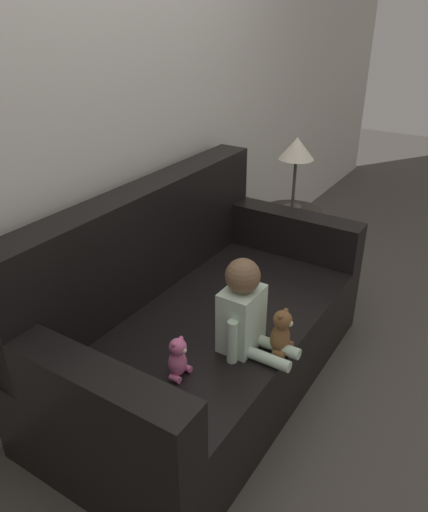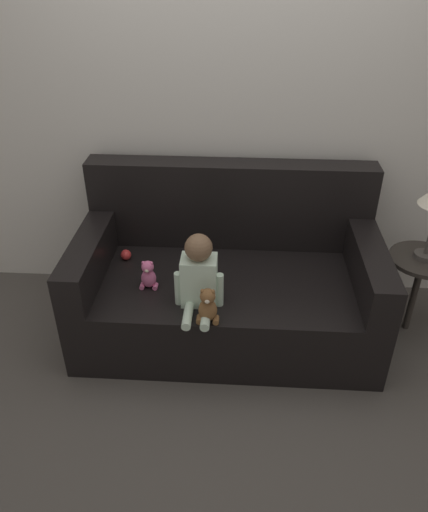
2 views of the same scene
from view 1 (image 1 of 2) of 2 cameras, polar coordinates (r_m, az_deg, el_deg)
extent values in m
plane|color=#4C4742|center=(2.67, -0.65, -13.87)|extent=(12.00, 12.00, 0.00)
cube|color=silver|center=(2.41, -12.46, 15.69)|extent=(8.00, 0.05, 2.60)
cube|color=black|center=(2.54, -0.67, -10.33)|extent=(1.77, 0.95, 0.42)
cube|color=black|center=(2.48, -8.16, 1.65)|extent=(1.77, 0.18, 0.56)
cube|color=black|center=(1.86, -14.82, -14.63)|extent=(0.16, 0.95, 0.25)
cube|color=black|center=(2.98, 7.76, 2.94)|extent=(0.16, 0.95, 0.25)
cube|color=silver|center=(2.13, 3.15, -7.14)|extent=(0.19, 0.14, 0.28)
sphere|color=brown|center=(2.02, 3.30, -2.29)|extent=(0.15, 0.15, 0.15)
cylinder|color=silver|center=(2.10, 6.34, -11.68)|extent=(0.05, 0.18, 0.05)
cylinder|color=silver|center=(2.17, 7.49, -10.32)|extent=(0.05, 0.18, 0.05)
cylinder|color=silver|center=(2.07, 2.11, -9.76)|extent=(0.04, 0.04, 0.20)
cylinder|color=silver|center=(2.22, 5.02, -6.83)|extent=(0.04, 0.04, 0.20)
ellipsoid|color=brown|center=(2.16, 7.55, -9.26)|extent=(0.10, 0.08, 0.13)
sphere|color=brown|center=(2.10, 7.85, -7.23)|extent=(0.08, 0.08, 0.08)
sphere|color=brown|center=(2.06, 7.59, -6.89)|extent=(0.02, 0.02, 0.02)
sphere|color=brown|center=(2.10, 8.21, -6.20)|extent=(0.02, 0.02, 0.02)
sphere|color=beige|center=(2.09, 8.65, -7.62)|extent=(0.03, 0.03, 0.03)
cylinder|color=brown|center=(2.15, 7.39, -11.06)|extent=(0.03, 0.05, 0.03)
cylinder|color=brown|center=(2.21, 8.38, -9.86)|extent=(0.03, 0.05, 0.03)
ellipsoid|color=#DB6699|center=(2.03, -4.20, -12.12)|extent=(0.09, 0.07, 0.12)
sphere|color=#DB6699|center=(1.97, -4.16, -10.32)|extent=(0.07, 0.07, 0.07)
sphere|color=#DB6699|center=(1.94, -4.59, -10.05)|extent=(0.02, 0.02, 0.02)
sphere|color=#DB6699|center=(1.97, -3.79, -9.38)|extent=(0.02, 0.02, 0.02)
sphere|color=beige|center=(1.96, -3.48, -10.72)|extent=(0.02, 0.02, 0.02)
cylinder|color=#DB6699|center=(2.03, -4.45, -13.79)|extent=(0.03, 0.05, 0.03)
cylinder|color=#DB6699|center=(2.07, -3.18, -12.65)|extent=(0.03, 0.05, 0.03)
sphere|color=red|center=(2.09, -13.82, -12.59)|extent=(0.06, 0.06, 0.06)
cylinder|color=#332D28|center=(3.31, 8.89, 4.97)|extent=(0.40, 0.40, 0.02)
cylinder|color=#332D28|center=(3.42, 8.58, 0.85)|extent=(0.04, 0.04, 0.51)
cylinder|color=#4C4742|center=(3.30, 8.93, 5.41)|extent=(0.12, 0.12, 0.03)
cylinder|color=#4C4742|center=(3.24, 9.15, 8.24)|extent=(0.02, 0.02, 0.31)
cone|color=beige|center=(3.18, 9.45, 12.06)|extent=(0.22, 0.22, 0.13)
camera|label=2|loc=(2.24, 75.83, 17.17)|focal=35.00mm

